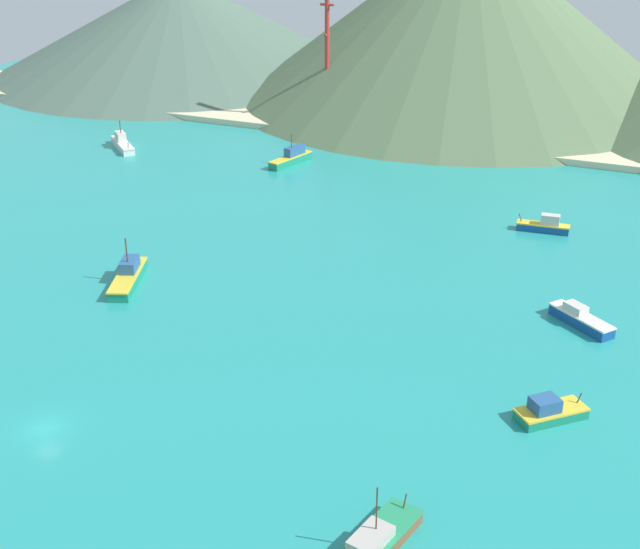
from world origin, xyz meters
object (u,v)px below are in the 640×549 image
(fishing_boat_5, at_px, (128,276))
(fishing_boat_12, at_px, (377,540))
(radio_tower, at_px, (327,51))
(fishing_boat_8, at_px, (580,319))
(fishing_boat_0, at_px, (122,143))
(fishing_boat_6, at_px, (549,411))
(fishing_boat_9, at_px, (292,158))
(fishing_boat_10, at_px, (545,226))

(fishing_boat_5, xyz_separation_m, fishing_boat_12, (44.99, -31.90, -0.20))
(fishing_boat_5, distance_m, radio_tower, 85.41)
(fishing_boat_8, relative_size, radio_tower, 0.28)
(fishing_boat_5, relative_size, radio_tower, 0.39)
(fishing_boat_0, distance_m, fishing_boat_6, 108.21)
(fishing_boat_6, height_order, radio_tower, radio_tower)
(fishing_boat_0, xyz_separation_m, radio_tower, (27.50, 33.75, 13.84))
(fishing_boat_9, xyz_separation_m, fishing_boat_12, (48.33, -85.95, -0.35))
(fishing_boat_5, bearing_deg, fishing_boat_12, -35.34)
(fishing_boat_9, xyz_separation_m, radio_tower, (-6.07, 29.70, 13.68))
(fishing_boat_5, height_order, radio_tower, radio_tower)
(radio_tower, bearing_deg, fishing_boat_10, -39.93)
(fishing_boat_5, xyz_separation_m, fishing_boat_8, (53.38, 11.20, -0.13))
(fishing_boat_9, distance_m, radio_tower, 33.26)
(fishing_boat_0, height_order, fishing_boat_6, fishing_boat_0)
(fishing_boat_9, height_order, fishing_boat_12, fishing_boat_12)
(fishing_boat_5, height_order, fishing_boat_6, fishing_boat_5)
(fishing_boat_10, bearing_deg, radio_tower, 140.07)
(fishing_boat_8, distance_m, fishing_boat_10, 29.14)
(fishing_boat_9, relative_size, fishing_boat_12, 1.12)
(fishing_boat_12, relative_size, radio_tower, 0.32)
(fishing_boat_10, bearing_deg, fishing_boat_9, 162.30)
(fishing_boat_8, bearing_deg, fishing_boat_0, 156.74)
(fishing_boat_0, xyz_separation_m, fishing_boat_12, (81.90, -81.91, -0.19))
(fishing_boat_0, relative_size, fishing_boat_6, 1.44)
(fishing_boat_12, distance_m, radio_tower, 128.58)
(fishing_boat_5, bearing_deg, fishing_boat_9, 93.54)
(fishing_boat_9, bearing_deg, fishing_boat_5, -86.46)
(fishing_boat_12, bearing_deg, fishing_boat_8, 78.99)
(fishing_boat_5, relative_size, fishing_boat_9, 1.10)
(fishing_boat_9, bearing_deg, radio_tower, 101.54)
(fishing_boat_0, bearing_deg, fishing_boat_10, -7.82)
(fishing_boat_0, bearing_deg, fishing_boat_8, -23.26)
(fishing_boat_6, distance_m, fishing_boat_8, 20.45)
(fishing_boat_8, bearing_deg, fishing_boat_9, 142.93)
(fishing_boat_6, xyz_separation_m, fishing_boat_9, (-56.98, 63.30, 0.26))
(fishing_boat_0, distance_m, fishing_boat_5, 62.16)
(fishing_boat_8, distance_m, fishing_boat_12, 43.91)
(fishing_boat_6, xyz_separation_m, fishing_boat_8, (-0.26, 20.45, -0.02))
(fishing_boat_5, distance_m, fishing_boat_12, 55.15)
(fishing_boat_6, distance_m, fishing_boat_12, 24.24)
(fishing_boat_9, bearing_deg, fishing_boat_10, -17.70)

